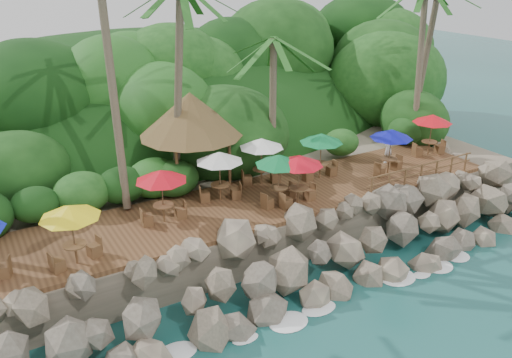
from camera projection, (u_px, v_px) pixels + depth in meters
ground at (331, 307)px, 21.22m from camera, size 140.00×140.00×0.00m
land_base at (177, 160)px, 33.56m from camera, size 32.00×25.20×2.10m
jungle_hill at (140, 142)px, 39.95m from camera, size 44.80×28.00×15.40m
seawall at (303, 260)px, 22.37m from camera, size 29.00×4.00×2.30m
terrace at (256, 202)px, 25.15m from camera, size 26.00×5.00×0.20m
jungle_foliage at (184, 181)px, 33.18m from camera, size 44.00×16.00×12.00m
foam_line at (327, 303)px, 21.45m from camera, size 25.20×0.80×0.06m
palapa at (190, 114)px, 26.09m from camera, size 5.18×5.18×4.60m
dining_clusters at (259, 161)px, 24.29m from camera, size 25.83×5.26×2.42m
railing at (421, 171)px, 26.86m from camera, size 7.20×0.10×1.00m
waiter at (388, 148)px, 29.40m from camera, size 0.70×0.55×1.70m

